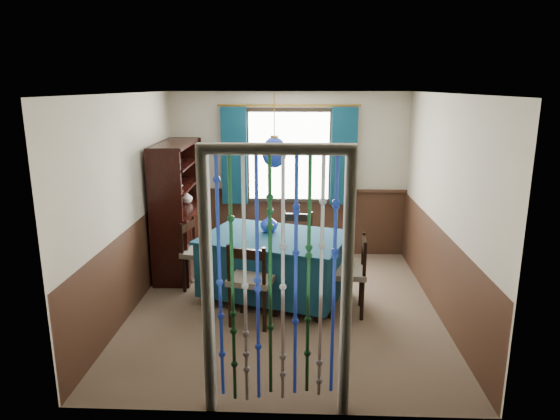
{
  "coord_description": "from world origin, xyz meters",
  "views": [
    {
      "loc": [
        0.17,
        -5.52,
        2.58
      ],
      "look_at": [
        -0.06,
        0.27,
        1.13
      ],
      "focal_mm": 32.0,
      "sensor_mm": 36.0,
      "label": 1
    }
  ],
  "objects_px": {
    "chair_far": "(296,245)",
    "sideboard": "(179,228)",
    "chair_near": "(251,281)",
    "vase_table": "(269,224)",
    "chair_right": "(349,273)",
    "pendant_lamp": "(274,152)",
    "bowl_shelf": "(175,187)",
    "dining_table": "(275,263)",
    "vase_sideboard": "(187,196)",
    "chair_left": "(200,253)"
  },
  "relations": [
    {
      "from": "bowl_shelf",
      "to": "chair_near",
      "type": "bearing_deg",
      "value": -49.25
    },
    {
      "from": "dining_table",
      "to": "chair_far",
      "type": "bearing_deg",
      "value": 87.26
    },
    {
      "from": "sideboard",
      "to": "vase_table",
      "type": "xyz_separation_m",
      "value": [
        1.33,
        -0.76,
        0.29
      ]
    },
    {
      "from": "chair_right",
      "to": "vase_table",
      "type": "bearing_deg",
      "value": 65.44
    },
    {
      "from": "sideboard",
      "to": "dining_table",
      "type": "bearing_deg",
      "value": -35.94
    },
    {
      "from": "bowl_shelf",
      "to": "sideboard",
      "type": "bearing_deg",
      "value": 100.8
    },
    {
      "from": "chair_left",
      "to": "sideboard",
      "type": "height_order",
      "value": "sideboard"
    },
    {
      "from": "chair_near",
      "to": "sideboard",
      "type": "distance_m",
      "value": 2.02
    },
    {
      "from": "chair_right",
      "to": "pendant_lamp",
      "type": "bearing_deg",
      "value": 73.06
    },
    {
      "from": "chair_far",
      "to": "vase_table",
      "type": "distance_m",
      "value": 0.72
    },
    {
      "from": "chair_left",
      "to": "sideboard",
      "type": "relative_size",
      "value": 0.5
    },
    {
      "from": "chair_left",
      "to": "vase_sideboard",
      "type": "height_order",
      "value": "vase_sideboard"
    },
    {
      "from": "sideboard",
      "to": "vase_sideboard",
      "type": "relative_size",
      "value": 9.25
    },
    {
      "from": "chair_far",
      "to": "bowl_shelf",
      "type": "distance_m",
      "value": 1.79
    },
    {
      "from": "dining_table",
      "to": "sideboard",
      "type": "xyz_separation_m",
      "value": [
        -1.41,
        0.95,
        0.16
      ]
    },
    {
      "from": "chair_left",
      "to": "chair_right",
      "type": "relative_size",
      "value": 0.99
    },
    {
      "from": "vase_sideboard",
      "to": "chair_far",
      "type": "bearing_deg",
      "value": -20.3
    },
    {
      "from": "dining_table",
      "to": "bowl_shelf",
      "type": "distance_m",
      "value": 1.7
    },
    {
      "from": "chair_left",
      "to": "vase_sideboard",
      "type": "distance_m",
      "value": 1.15
    },
    {
      "from": "chair_left",
      "to": "sideboard",
      "type": "distance_m",
      "value": 0.79
    },
    {
      "from": "chair_left",
      "to": "chair_near",
      "type": "bearing_deg",
      "value": 50.21
    },
    {
      "from": "sideboard",
      "to": "pendant_lamp",
      "type": "xyz_separation_m",
      "value": [
        1.41,
        -0.95,
        1.2
      ]
    },
    {
      "from": "chair_near",
      "to": "bowl_shelf",
      "type": "xyz_separation_m",
      "value": [
        -1.13,
        1.31,
        0.77
      ]
    },
    {
      "from": "sideboard",
      "to": "chair_right",
      "type": "bearing_deg",
      "value": -31.45
    },
    {
      "from": "chair_far",
      "to": "sideboard",
      "type": "xyz_separation_m",
      "value": [
        -1.66,
        0.29,
        0.14
      ]
    },
    {
      "from": "chair_far",
      "to": "pendant_lamp",
      "type": "xyz_separation_m",
      "value": [
        -0.26,
        -0.66,
        1.34
      ]
    },
    {
      "from": "bowl_shelf",
      "to": "pendant_lamp",
      "type": "bearing_deg",
      "value": -25.23
    },
    {
      "from": "chair_right",
      "to": "chair_near",
      "type": "bearing_deg",
      "value": 111.0
    },
    {
      "from": "sideboard",
      "to": "vase_table",
      "type": "bearing_deg",
      "value": -31.78
    },
    {
      "from": "dining_table",
      "to": "chair_left",
      "type": "xyz_separation_m",
      "value": [
        -0.99,
        0.3,
        0.02
      ]
    },
    {
      "from": "chair_near",
      "to": "bowl_shelf",
      "type": "bearing_deg",
      "value": 143.69
    },
    {
      "from": "chair_far",
      "to": "chair_left",
      "type": "bearing_deg",
      "value": 22.14
    },
    {
      "from": "chair_left",
      "to": "bowl_shelf",
      "type": "xyz_separation_m",
      "value": [
        -0.36,
        0.33,
        0.79
      ]
    },
    {
      "from": "chair_near",
      "to": "chair_right",
      "type": "height_order",
      "value": "chair_near"
    },
    {
      "from": "chair_far",
      "to": "bowl_shelf",
      "type": "relative_size",
      "value": 4.3
    },
    {
      "from": "sideboard",
      "to": "chair_far",
      "type": "bearing_deg",
      "value": -11.75
    },
    {
      "from": "chair_near",
      "to": "chair_far",
      "type": "distance_m",
      "value": 1.42
    },
    {
      "from": "vase_table",
      "to": "vase_sideboard",
      "type": "bearing_deg",
      "value": 139.92
    },
    {
      "from": "chair_left",
      "to": "chair_far",
      "type": "bearing_deg",
      "value": 118.15
    },
    {
      "from": "sideboard",
      "to": "bowl_shelf",
      "type": "relative_size",
      "value": 8.6
    },
    {
      "from": "chair_far",
      "to": "chair_right",
      "type": "height_order",
      "value": "chair_right"
    },
    {
      "from": "chair_right",
      "to": "pendant_lamp",
      "type": "relative_size",
      "value": 1.09
    },
    {
      "from": "chair_left",
      "to": "vase_table",
      "type": "xyz_separation_m",
      "value": [
        0.91,
        -0.11,
        0.43
      ]
    },
    {
      "from": "chair_near",
      "to": "vase_table",
      "type": "bearing_deg",
      "value": 93.55
    },
    {
      "from": "chair_left",
      "to": "chair_right",
      "type": "xyz_separation_m",
      "value": [
        1.87,
        -0.65,
        0.01
      ]
    },
    {
      "from": "vase_table",
      "to": "vase_sideboard",
      "type": "height_order",
      "value": "vase_sideboard"
    },
    {
      "from": "pendant_lamp",
      "to": "bowl_shelf",
      "type": "height_order",
      "value": "pendant_lamp"
    },
    {
      "from": "dining_table",
      "to": "chair_right",
      "type": "distance_m",
      "value": 0.95
    },
    {
      "from": "dining_table",
      "to": "pendant_lamp",
      "type": "xyz_separation_m",
      "value": [
        0.0,
        -0.0,
        1.36
      ]
    },
    {
      "from": "chair_right",
      "to": "bowl_shelf",
      "type": "height_order",
      "value": "bowl_shelf"
    }
  ]
}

